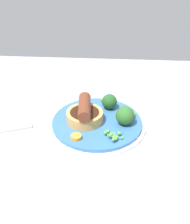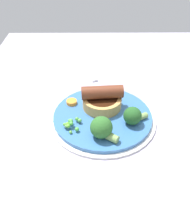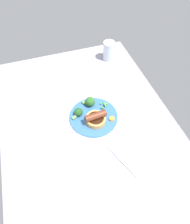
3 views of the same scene
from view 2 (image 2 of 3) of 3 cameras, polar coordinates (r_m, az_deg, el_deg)
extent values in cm
cube|color=#9E99AD|center=(60.88, 4.85, -2.69)|extent=(110.00, 80.00, 3.00)
cylinder|color=silver|center=(59.35, 1.73, -1.59)|extent=(25.24, 25.24, 0.50)
cylinder|color=#386BA8|center=(59.06, 1.73, -1.26)|extent=(23.22, 23.22, 1.40)
cylinder|color=tan|center=(60.45, 1.62, 2.27)|extent=(9.39, 9.39, 2.66)
cylinder|color=#33190C|center=(59.76, 1.64, 3.18)|extent=(7.51, 7.51, 0.30)
cylinder|color=brown|center=(58.79, 1.67, 4.53)|extent=(3.87, 10.01, 3.11)
sphere|color=#50A54A|center=(55.06, -5.48, -2.05)|extent=(0.91, 0.91, 0.91)
sphere|color=#64A34C|center=(54.81, -6.63, -3.22)|extent=(0.72, 0.72, 0.72)
sphere|color=#54A73C|center=(56.55, -4.15, -1.58)|extent=(0.86, 0.86, 0.86)
sphere|color=#60A140|center=(55.09, -5.52, -2.07)|extent=(0.85, 0.85, 0.85)
sphere|color=#57A54A|center=(56.10, -3.52, -1.95)|extent=(0.95, 0.95, 0.95)
sphere|color=green|center=(55.42, -5.75, -1.98)|extent=(0.86, 0.86, 0.86)
sphere|color=#5DAD40|center=(55.23, -6.95, -2.82)|extent=(0.79, 0.79, 0.79)
sphere|color=#5CB040|center=(55.83, -5.49, -1.84)|extent=(0.70, 0.70, 0.70)
sphere|color=#66AA36|center=(54.88, -6.30, -2.74)|extent=(0.93, 0.93, 0.93)
sphere|color=#50B848|center=(54.74, -5.45, -2.62)|extent=(0.91, 0.91, 0.91)
sphere|color=#60B636|center=(54.55, -6.14, -3.20)|extent=(0.89, 0.89, 0.89)
sphere|color=green|center=(54.09, -4.14, -3.95)|extent=(0.95, 0.95, 0.95)
sphere|color=#5BAD42|center=(53.97, -5.59, -4.61)|extent=(0.71, 0.71, 0.71)
sphere|color=#235623|center=(55.81, 8.57, -0.86)|extent=(4.11, 4.11, 4.11)
cylinder|color=#7A9E56|center=(58.02, 10.57, -1.07)|extent=(2.62, 3.19, 1.44)
sphere|color=#2D6628|center=(51.85, 1.45, -3.53)|extent=(4.75, 4.75, 4.75)
cylinder|color=#7A9E56|center=(51.94, 3.98, -5.88)|extent=(2.81, 3.07, 1.66)
cylinder|color=orange|center=(62.27, -5.37, 2.30)|extent=(3.39, 3.39, 0.87)
cube|color=silver|center=(80.45, -2.34, 10.22)|extent=(17.36, 7.99, 0.60)
camera|label=1|loc=(0.77, -67.39, 24.98)|focal=50.00mm
camera|label=3|loc=(1.08, 18.99, 58.88)|focal=32.00mm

